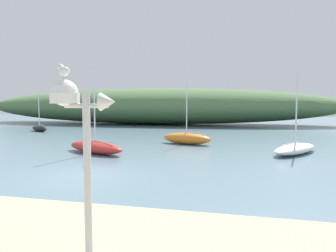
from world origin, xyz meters
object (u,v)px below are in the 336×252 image
(sailboat_mid_channel, at_px, (39,128))
(sailboat_centre_water, at_px, (295,149))
(seagull_on_radar, at_px, (64,70))
(sailboat_by_sandbar, at_px, (187,138))
(mast_structure, at_px, (75,116))
(sailboat_near_shore, at_px, (95,147))

(sailboat_mid_channel, bearing_deg, sailboat_centre_water, -21.42)
(seagull_on_radar, distance_m, sailboat_centre_water, 14.90)
(sailboat_centre_water, height_order, sailboat_by_sandbar, sailboat_centre_water)
(mast_structure, relative_size, sailboat_centre_water, 0.65)
(mast_structure, relative_size, sailboat_near_shore, 0.60)
(mast_structure, relative_size, sailboat_mid_channel, 0.83)
(sailboat_near_shore, xyz_separation_m, sailboat_by_sandbar, (4.43, 4.91, 0.05))
(sailboat_near_shore, distance_m, sailboat_by_sandbar, 6.61)
(sailboat_by_sandbar, bearing_deg, sailboat_near_shore, -132.04)
(mast_structure, height_order, seagull_on_radar, seagull_on_radar)
(seagull_on_radar, bearing_deg, sailboat_by_sandbar, 92.27)
(sailboat_mid_channel, height_order, sailboat_by_sandbar, sailboat_by_sandbar)
(sailboat_centre_water, bearing_deg, sailboat_near_shore, -168.31)
(mast_structure, height_order, sailboat_centre_water, sailboat_centre_water)
(mast_structure, distance_m, sailboat_centre_water, 14.71)
(sailboat_centre_water, bearing_deg, mast_structure, -113.25)
(mast_structure, distance_m, sailboat_by_sandbar, 16.16)
(sailboat_by_sandbar, bearing_deg, mast_structure, -87.05)
(seagull_on_radar, height_order, sailboat_mid_channel, sailboat_mid_channel)
(sailboat_centre_water, distance_m, sailboat_near_shore, 11.22)
(seagull_on_radar, distance_m, sailboat_by_sandbar, 16.25)
(sailboat_mid_channel, xyz_separation_m, sailboat_by_sandbar, (16.21, -6.30, 0.10))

